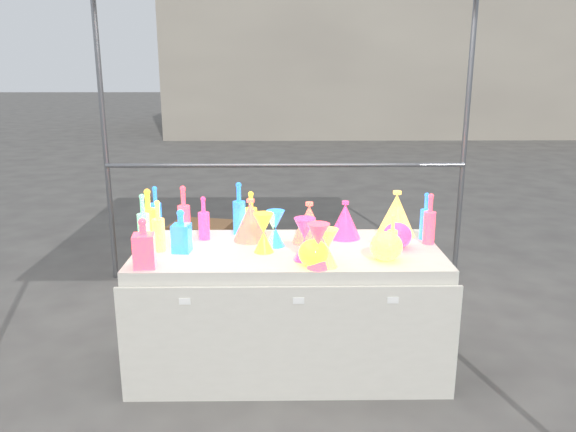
{
  "coord_description": "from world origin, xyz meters",
  "views": [
    {
      "loc": [
        -0.04,
        -3.17,
        1.79
      ],
      "look_at": [
        0.0,
        0.0,
        0.95
      ],
      "focal_mm": 35.0,
      "sensor_mm": 36.0,
      "label": 1
    }
  ],
  "objects_px": {
    "cardboard_box_closed": "(202,243)",
    "hourglass_0": "(318,246)",
    "lampshade_0": "(251,220)",
    "display_table": "(288,308)",
    "bottle_0": "(149,216)",
    "globe_0": "(313,254)"
  },
  "relations": [
    {
      "from": "display_table",
      "to": "lampshade_0",
      "type": "distance_m",
      "value": 0.59
    },
    {
      "from": "globe_0",
      "to": "lampshade_0",
      "type": "bearing_deg",
      "value": 126.86
    },
    {
      "from": "cardboard_box_closed",
      "to": "lampshade_0",
      "type": "bearing_deg",
      "value": -59.12
    },
    {
      "from": "cardboard_box_closed",
      "to": "globe_0",
      "type": "height_order",
      "value": "globe_0"
    },
    {
      "from": "cardboard_box_closed",
      "to": "hourglass_0",
      "type": "relative_size",
      "value": 2.19
    },
    {
      "from": "hourglass_0",
      "to": "cardboard_box_closed",
      "type": "bearing_deg",
      "value": 113.28
    },
    {
      "from": "display_table",
      "to": "bottle_0",
      "type": "distance_m",
      "value": 1.02
    },
    {
      "from": "display_table",
      "to": "bottle_0",
      "type": "height_order",
      "value": "bottle_0"
    },
    {
      "from": "display_table",
      "to": "lampshade_0",
      "type": "height_order",
      "value": "lampshade_0"
    },
    {
      "from": "display_table",
      "to": "bottle_0",
      "type": "xyz_separation_m",
      "value": [
        -0.85,
        0.16,
        0.54
      ]
    },
    {
      "from": "display_table",
      "to": "hourglass_0",
      "type": "height_order",
      "value": "hourglass_0"
    },
    {
      "from": "bottle_0",
      "to": "display_table",
      "type": "bearing_deg",
      "value": -10.47
    },
    {
      "from": "cardboard_box_closed",
      "to": "hourglass_0",
      "type": "distance_m",
      "value": 2.47
    },
    {
      "from": "globe_0",
      "to": "cardboard_box_closed",
      "type": "bearing_deg",
      "value": 113.06
    },
    {
      "from": "lampshade_0",
      "to": "cardboard_box_closed",
      "type": "bearing_deg",
      "value": 130.32
    },
    {
      "from": "display_table",
      "to": "cardboard_box_closed",
      "type": "height_order",
      "value": "display_table"
    },
    {
      "from": "cardboard_box_closed",
      "to": "display_table",
      "type": "bearing_deg",
      "value": -54.64
    },
    {
      "from": "bottle_0",
      "to": "lampshade_0",
      "type": "xyz_separation_m",
      "value": [
        0.62,
        0.03,
        -0.04
      ]
    },
    {
      "from": "display_table",
      "to": "lampshade_0",
      "type": "bearing_deg",
      "value": 140.77
    },
    {
      "from": "cardboard_box_closed",
      "to": "bottle_0",
      "type": "height_order",
      "value": "bottle_0"
    },
    {
      "from": "cardboard_box_closed",
      "to": "hourglass_0",
      "type": "bearing_deg",
      "value": -54.23
    },
    {
      "from": "hourglass_0",
      "to": "lampshade_0",
      "type": "distance_m",
      "value": 0.64
    }
  ]
}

